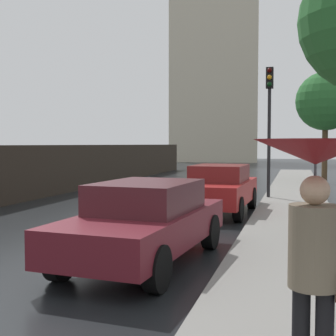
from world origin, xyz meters
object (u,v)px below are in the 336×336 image
Objects in this scene: pedestrian_with_umbrella_near at (315,204)px; street_tree_mid at (326,101)px; car_red_near_kerb at (220,188)px; car_maroon_mid_road at (146,220)px; traffic_light at (269,108)px.

pedestrian_with_umbrella_near is 21.70m from street_tree_mid.
street_tree_mid reaches higher than car_red_near_kerb.
pedestrian_with_umbrella_near is (2.67, -3.86, 0.88)m from car_maroon_mid_road.
pedestrian_with_umbrella_near is (2.35, -9.86, 0.86)m from car_red_near_kerb.
car_red_near_kerb is 0.93× the size of car_maroon_mid_road.
car_red_near_kerb is at bearing 91.53° from car_maroon_mid_road.
car_maroon_mid_road is (-0.32, -6.00, -0.02)m from car_red_near_kerb.
pedestrian_with_umbrella_near reaches higher than car_red_near_kerb.
traffic_light reaches higher than pedestrian_with_umbrella_near.
car_red_near_kerb is 0.71× the size of street_tree_mid.
pedestrian_with_umbrella_near is 0.42× the size of traffic_light.
traffic_light is at bearing 85.25° from car_maroon_mid_road.
car_red_near_kerb is 0.88× the size of traffic_light.
car_red_near_kerb is at bearing -59.49° from pedestrian_with_umbrella_near.
pedestrian_with_umbrella_near is 13.47m from traffic_light.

